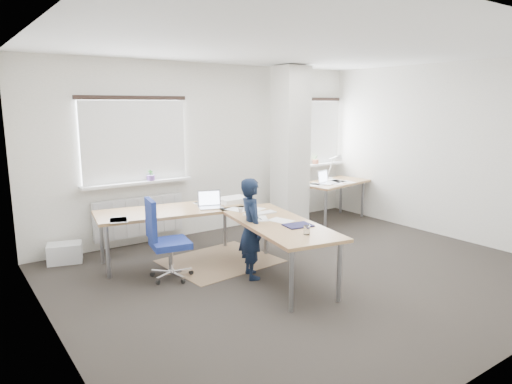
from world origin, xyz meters
TOP-DOWN VIEW (x-y plane):
  - ground at (0.00, 0.00)m, footprint 6.00×6.00m
  - room_shell at (0.18, 0.45)m, footprint 6.04×5.04m
  - floor_mat at (-0.68, 1.05)m, footprint 1.53×1.33m
  - white_crate at (-2.45, 2.25)m, footprint 0.51×0.42m
  - desk_main at (-0.76, 0.78)m, footprint 2.40×2.98m
  - desk_side at (2.25, 1.80)m, footprint 1.50×0.93m
  - task_chair at (-1.54, 0.86)m, footprint 0.57×0.56m
  - person at (-0.65, 0.32)m, footprint 0.43×0.53m

SIDE VIEW (x-z plane):
  - ground at x=0.00m, z-range 0.00..0.00m
  - floor_mat at x=-0.68m, z-range 0.00..0.01m
  - white_crate at x=-2.45m, z-range 0.00..0.27m
  - task_chair at x=-1.54m, z-range -0.23..0.80m
  - person at x=-0.65m, z-range 0.00..1.26m
  - desk_side at x=2.25m, z-range 0.08..1.29m
  - desk_main at x=-0.76m, z-range 0.21..1.17m
  - room_shell at x=0.18m, z-range 0.34..3.16m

